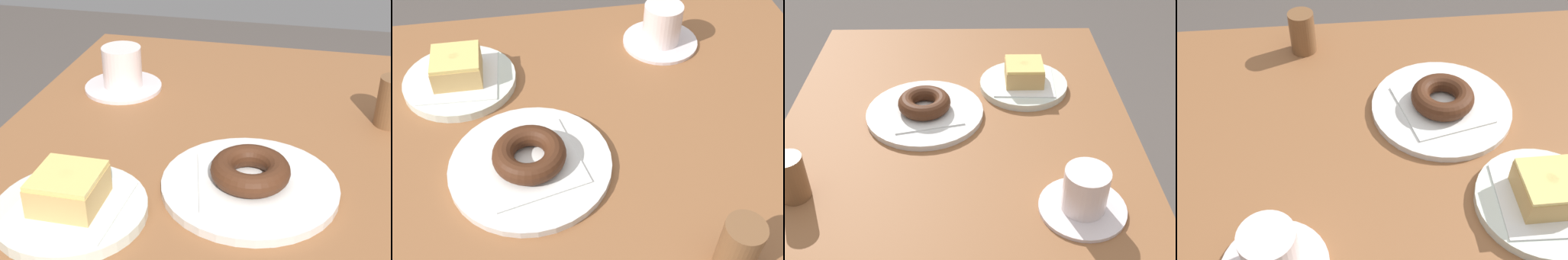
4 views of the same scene
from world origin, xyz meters
TOP-DOWN VIEW (x-y plane):
  - table at (0.00, 0.00)m, footprint 0.97×0.71m
  - plate_glazed_square at (0.18, -0.14)m, footprint 0.19×0.19m
  - napkin_glazed_square at (0.18, -0.14)m, footprint 0.14×0.14m
  - donut_glazed_square at (0.18, -0.14)m, footprint 0.08×0.08m
  - plate_chocolate_ring at (0.07, 0.07)m, footprint 0.24×0.24m
  - napkin_chocolate_ring at (0.07, 0.07)m, footprint 0.17×0.17m
  - donut_chocolate_ring at (0.07, 0.07)m, footprint 0.11×0.11m
  - coffee_cup at (-0.20, -0.21)m, footprint 0.14×0.14m

SIDE VIEW (x-z plane):
  - table at x=0.00m, z-range 0.29..1.05m
  - plate_chocolate_ring at x=0.07m, z-range 0.77..0.78m
  - plate_glazed_square at x=0.18m, z-range 0.77..0.78m
  - napkin_chocolate_ring at x=0.07m, z-range 0.78..0.78m
  - napkin_glazed_square at x=0.18m, z-range 0.78..0.78m
  - donut_chocolate_ring at x=0.07m, z-range 0.78..0.81m
  - coffee_cup at x=-0.20m, z-range 0.76..0.84m
  - donut_glazed_square at x=0.18m, z-range 0.78..0.83m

